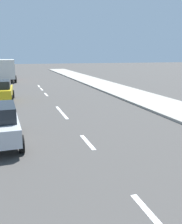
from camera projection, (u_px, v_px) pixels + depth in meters
ground_plane at (57, 106)px, 17.12m from camera, size 160.00×160.00×0.00m
sidewalk_strip at (137, 96)px, 20.99m from camera, size 3.60×80.00×0.14m
lane_stripe_2 at (152, 216)px, 5.52m from camera, size 0.16×1.80×0.01m
lane_stripe_3 at (87, 142)px, 10.18m from camera, size 0.16×1.80×0.01m
lane_stripe_4 at (64, 115)px, 14.62m from camera, size 0.16×1.80×0.01m
lane_stripe_5 at (59, 109)px, 16.22m from camera, size 0.16×1.80×0.01m
lane_stripe_6 at (46, 94)px, 22.20m from camera, size 0.16×1.80×0.01m
lane_stripe_7 at (41, 89)px, 25.59m from camera, size 0.16×1.80×0.01m
lane_stripe_8 at (39, 86)px, 27.91m from camera, size 0.16×1.80×0.01m
parked_car_yellow at (1, 90)px, 18.79m from camera, size 1.90×3.88×1.57m
delivery_truck at (4, 70)px, 32.33m from camera, size 2.77×6.29×2.80m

